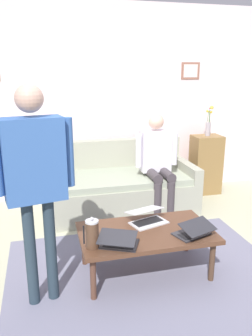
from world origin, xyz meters
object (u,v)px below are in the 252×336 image
object	(u,v)px
laptop_left	(119,242)
french_press	(92,234)
side_shelf	(206,164)
person_seated	(157,159)
couch	(121,187)
laptop_right	(147,218)
person_standing	(35,171)
coffee_table	(146,235)
laptop_center	(193,231)
flower_vase	(209,123)

from	to	relation	value
laptop_left	french_press	distance (m)	0.23
side_shelf	person_seated	bearing A→B (deg)	29.79
couch	laptop_right	size ratio (longest dim) A/B	4.59
french_press	side_shelf	xyz separation A→B (m)	(-2.03, -2.03, -0.10)
laptop_right	side_shelf	distance (m)	2.22
person_standing	side_shelf	bearing A→B (deg)	-140.29
side_shelf	person_seated	xyz separation A→B (m)	(0.96, 0.55, 0.29)
coffee_table	french_press	distance (m)	0.57
coffee_table	laptop_center	size ratio (longest dim) A/B	3.21
person_seated	side_shelf	bearing A→B (deg)	-150.21
side_shelf	person_standing	size ratio (longest dim) A/B	0.51
couch	flower_vase	distance (m)	1.62
coffee_table	person_seated	world-z (taller)	person_seated
coffee_table	person_seated	bearing A→B (deg)	-113.09
couch	laptop_center	world-z (taller)	couch
couch	laptop_center	xyz separation A→B (m)	(-0.25, 1.70, 0.16)
coffee_table	laptop_center	bearing A→B (deg)	153.56
laptop_center	person_seated	size ratio (longest dim) A/B	0.29
couch	laptop_left	size ratio (longest dim) A/B	4.71
laptop_right	couch	bearing A→B (deg)	-92.73
coffee_table	laptop_right	world-z (taller)	laptop_right
laptop_left	person_standing	size ratio (longest dim) A/B	0.23
flower_vase	laptop_right	bearing A→B (deg)	48.91
couch	laptop_center	bearing A→B (deg)	98.24
laptop_left	couch	bearing A→B (deg)	-103.88
person_standing	person_seated	xyz separation A→B (m)	(-1.47, -1.47, -0.38)
coffee_table	person_standing	world-z (taller)	person_standing
laptop_center	french_press	xyz separation A→B (m)	(0.89, -0.00, 0.08)
laptop_center	french_press	bearing A→B (deg)	-0.15
side_shelf	coffee_table	bearing A→B (deg)	50.58
couch	laptop_right	bearing A→B (deg)	87.27
laptop_right	flower_vase	distance (m)	2.30
laptop_left	person_standing	bearing A→B (deg)	-3.42
laptop_right	coffee_table	bearing A→B (deg)	69.61
french_press	side_shelf	size ratio (longest dim) A/B	0.31
person_seated	coffee_table	bearing A→B (deg)	66.91
side_shelf	person_seated	world-z (taller)	person_seated
french_press	person_standing	size ratio (longest dim) A/B	0.16
flower_vase	person_standing	size ratio (longest dim) A/B	0.25
coffee_table	side_shelf	world-z (taller)	side_shelf
couch	coffee_table	xyz separation A→B (m)	(0.13, 1.52, 0.07)
laptop_center	flower_vase	world-z (taller)	flower_vase
laptop_center	person_seated	xyz separation A→B (m)	(-0.18, -1.48, 0.27)
flower_vase	person_seated	distance (m)	1.16
person_seated	person_standing	bearing A→B (deg)	44.99
french_press	side_shelf	distance (m)	2.87
laptop_left	laptop_right	bearing A→B (deg)	-133.37
laptop_left	laptop_right	world-z (taller)	laptop_left
laptop_center	couch	bearing A→B (deg)	-81.76
side_shelf	person_seated	distance (m)	1.15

